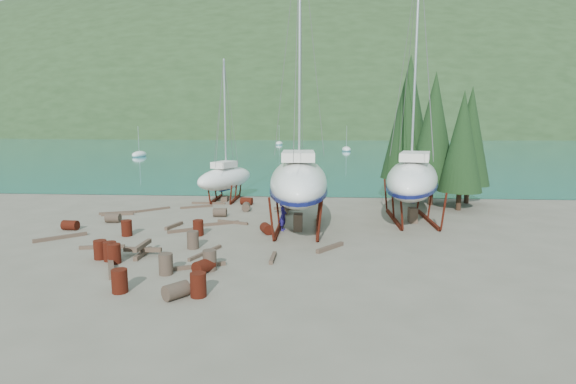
# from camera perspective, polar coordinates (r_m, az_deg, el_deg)

# --- Properties ---
(ground) EXTENTS (600.00, 600.00, 0.00)m
(ground) POSITION_cam_1_polar(r_m,az_deg,el_deg) (23.69, -5.86, -6.46)
(ground) COLOR #605A4B
(ground) RESTS_ON ground
(bay_water) EXTENTS (700.00, 700.00, 0.00)m
(bay_water) POSITION_cam_1_polar(r_m,az_deg,el_deg) (337.60, 3.40, 7.61)
(bay_water) COLOR #177573
(bay_water) RESTS_ON ground
(far_hill) EXTENTS (800.00, 360.00, 110.00)m
(far_hill) POSITION_cam_1_polar(r_m,az_deg,el_deg) (342.60, 3.41, 7.63)
(far_hill) COLOR #203319
(far_hill) RESTS_ON ground
(far_house_left) EXTENTS (6.60, 5.60, 5.60)m
(far_house_left) POSITION_cam_1_polar(r_m,az_deg,el_deg) (221.98, -12.82, 7.62)
(far_house_left) COLOR beige
(far_house_left) RESTS_ON ground
(far_house_center) EXTENTS (6.60, 5.60, 5.60)m
(far_house_center) POSITION_cam_1_polar(r_m,az_deg,el_deg) (213.90, -2.42, 7.80)
(far_house_center) COLOR beige
(far_house_center) RESTS_ON ground
(far_house_right) EXTENTS (6.60, 5.60, 5.60)m
(far_house_right) POSITION_cam_1_polar(r_m,az_deg,el_deg) (214.13, 11.12, 7.64)
(far_house_right) COLOR beige
(far_house_right) RESTS_ON ground
(cypress_near_right) EXTENTS (3.60, 3.60, 10.00)m
(cypress_near_right) POSITION_cam_1_polar(r_m,az_deg,el_deg) (35.56, 18.04, 7.65)
(cypress_near_right) COLOR black
(cypress_near_right) RESTS_ON ground
(cypress_mid_right) EXTENTS (3.06, 3.06, 8.50)m
(cypress_mid_right) POSITION_cam_1_polar(r_m,az_deg,el_deg) (34.05, 21.24, 5.99)
(cypress_mid_right) COLOR black
(cypress_mid_right) RESTS_ON ground
(cypress_back_left) EXTENTS (4.14, 4.14, 11.50)m
(cypress_back_left) POSITION_cam_1_polar(r_m,az_deg,el_deg) (37.19, 15.09, 9.14)
(cypress_back_left) COLOR black
(cypress_back_left) RESTS_ON ground
(cypress_far_right) EXTENTS (3.24, 3.24, 9.00)m
(cypress_far_right) POSITION_cam_1_polar(r_m,az_deg,el_deg) (37.35, 22.12, 6.57)
(cypress_far_right) COLOR black
(cypress_far_right) RESTS_ON ground
(moored_boat_left) EXTENTS (2.00, 5.00, 6.05)m
(moored_boat_left) POSITION_cam_1_polar(r_m,az_deg,el_deg) (89.44, -18.36, 4.53)
(moored_boat_left) COLOR white
(moored_boat_left) RESTS_ON ground
(moored_boat_mid) EXTENTS (2.00, 5.00, 6.05)m
(moored_boat_mid) POSITION_cam_1_polar(r_m,az_deg,el_deg) (102.86, 7.42, 5.38)
(moored_boat_mid) COLOR white
(moored_boat_mid) RESTS_ON ground
(moored_boat_far) EXTENTS (2.00, 5.00, 6.05)m
(moored_boat_far) POSITION_cam_1_polar(r_m,az_deg,el_deg) (133.19, -1.13, 6.18)
(moored_boat_far) COLOR white
(moored_boat_far) RESTS_ON ground
(large_sailboat_near) EXTENTS (3.73, 11.33, 17.65)m
(large_sailboat_near) POSITION_cam_1_polar(r_m,az_deg,el_deg) (26.25, 1.36, 1.40)
(large_sailboat_near) COLOR white
(large_sailboat_near) RESTS_ON ground
(large_sailboat_far) EXTENTS (5.58, 10.95, 16.64)m
(large_sailboat_far) POSITION_cam_1_polar(r_m,az_deg,el_deg) (29.49, 15.53, 1.64)
(large_sailboat_far) COLOR white
(large_sailboat_far) RESTS_ON ground
(small_sailboat_shore) EXTENTS (4.56, 7.32, 11.20)m
(small_sailboat_shore) POSITION_cam_1_polar(r_m,az_deg,el_deg) (36.51, -7.97, 1.80)
(small_sailboat_shore) COLOR white
(small_sailboat_shore) RESTS_ON ground
(worker) EXTENTS (0.50, 0.68, 1.73)m
(worker) POSITION_cam_1_polar(r_m,az_deg,el_deg) (26.08, -0.64, -3.06)
(worker) COLOR navy
(worker) RESTS_ON ground
(drum_0) EXTENTS (0.58, 0.58, 0.88)m
(drum_0) POSITION_cam_1_polar(r_m,az_deg,el_deg) (21.59, -21.21, -7.31)
(drum_0) COLOR #58180F
(drum_0) RESTS_ON ground
(drum_1) EXTENTS (1.01, 1.05, 0.58)m
(drum_1) POSITION_cam_1_polar(r_m,az_deg,el_deg) (16.81, -14.02, -12.06)
(drum_1) COLOR #2D2823
(drum_1) RESTS_ON ground
(drum_2) EXTENTS (0.92, 0.64, 0.58)m
(drum_2) POSITION_cam_1_polar(r_m,az_deg,el_deg) (29.23, -25.91, -3.81)
(drum_2) COLOR #58180F
(drum_2) RESTS_ON ground
(drum_3) EXTENTS (0.58, 0.58, 0.88)m
(drum_3) POSITION_cam_1_polar(r_m,az_deg,el_deg) (17.92, -20.60, -10.53)
(drum_3) COLOR #58180F
(drum_3) RESTS_ON ground
(drum_4) EXTENTS (0.97, 0.73, 0.58)m
(drum_4) POSITION_cam_1_polar(r_m,az_deg,el_deg) (34.54, -5.29, -1.16)
(drum_4) COLOR #58180F
(drum_4) RESTS_ON ground
(drum_5) EXTENTS (0.58, 0.58, 0.88)m
(drum_5) POSITION_cam_1_polar(r_m,az_deg,el_deg) (19.39, -15.25, -8.82)
(drum_5) COLOR #2D2823
(drum_5) RESTS_ON ground
(drum_6) EXTENTS (0.88, 1.04, 0.58)m
(drum_6) POSITION_cam_1_polar(r_m,az_deg,el_deg) (25.47, -2.72, -4.68)
(drum_6) COLOR #58180F
(drum_6) RESTS_ON ground
(drum_7) EXTENTS (0.58, 0.58, 0.88)m
(drum_7) POSITION_cam_1_polar(r_m,az_deg,el_deg) (16.76, -11.33, -11.48)
(drum_7) COLOR #58180F
(drum_7) RESTS_ON ground
(drum_8) EXTENTS (0.58, 0.58, 0.88)m
(drum_8) POSITION_cam_1_polar(r_m,az_deg,el_deg) (26.48, -19.80, -4.34)
(drum_8) COLOR #58180F
(drum_8) RESTS_ON ground
(drum_9) EXTENTS (0.90, 0.61, 0.58)m
(drum_9) POSITION_cam_1_polar(r_m,az_deg,el_deg) (30.36, -8.63, -2.58)
(drum_9) COLOR #2D2823
(drum_9) RESTS_ON ground
(drum_10) EXTENTS (0.58, 0.58, 0.88)m
(drum_10) POSITION_cam_1_polar(r_m,az_deg,el_deg) (22.04, -21.67, -7.01)
(drum_10) COLOR #58180F
(drum_10) RESTS_ON ground
(drum_11) EXTENTS (0.66, 0.93, 0.58)m
(drum_11) POSITION_cam_1_polar(r_m,az_deg,el_deg) (32.18, -5.35, -1.89)
(drum_11) COLOR #2D2823
(drum_11) RESTS_ON ground
(drum_12) EXTENTS (0.93, 1.05, 0.58)m
(drum_12) POSITION_cam_1_polar(r_m,az_deg,el_deg) (19.27, -10.65, -9.24)
(drum_12) COLOR #58180F
(drum_12) RESTS_ON ground
(drum_13) EXTENTS (0.58, 0.58, 0.88)m
(drum_13) POSITION_cam_1_polar(r_m,az_deg,el_deg) (22.50, -22.74, -6.76)
(drum_13) COLOR #58180F
(drum_13) RESTS_ON ground
(drum_14) EXTENTS (0.58, 0.58, 0.88)m
(drum_14) POSITION_cam_1_polar(r_m,az_deg,el_deg) (25.48, -11.33, -4.48)
(drum_14) COLOR #58180F
(drum_14) RESTS_ON ground
(drum_15) EXTENTS (0.89, 0.60, 0.58)m
(drum_15) POSITION_cam_1_polar(r_m,az_deg,el_deg) (30.34, -21.33, -3.10)
(drum_15) COLOR #2D2823
(drum_15) RESTS_ON ground
(drum_16) EXTENTS (0.58, 0.58, 0.88)m
(drum_16) POSITION_cam_1_polar(r_m,az_deg,el_deg) (22.95, -11.99, -5.97)
(drum_16) COLOR #2D2823
(drum_16) RESTS_ON ground
(drum_17) EXTENTS (0.58, 0.58, 0.88)m
(drum_17) POSITION_cam_1_polar(r_m,az_deg,el_deg) (19.50, -9.91, -8.54)
(drum_17) COLOR #2D2823
(drum_17) RESTS_ON ground
(timber_0) EXTENTS (2.64, 0.19, 0.14)m
(timber_0) POSITION_cam_1_polar(r_m,az_deg,el_deg) (35.32, -10.07, -1.40)
(timber_0) COLOR brown
(timber_0) RESTS_ON ground
(timber_1) EXTENTS (1.41, 1.74, 0.19)m
(timber_1) POSITION_cam_1_polar(r_m,az_deg,el_deg) (22.49, 5.37, -7.02)
(timber_1) COLOR brown
(timber_1) RESTS_ON ground
(timber_2) EXTENTS (2.04, 0.78, 0.19)m
(timber_2) POSITION_cam_1_polar(r_m,az_deg,el_deg) (32.60, -20.84, -2.64)
(timber_2) COLOR brown
(timber_2) RESTS_ON ground
(timber_3) EXTENTS (1.05, 2.46, 0.15)m
(timber_3) POSITION_cam_1_polar(r_m,az_deg,el_deg) (21.95, -10.45, -7.59)
(timber_3) COLOR brown
(timber_3) RESTS_ON ground
(timber_4) EXTENTS (1.59, 1.13, 0.17)m
(timber_4) POSITION_cam_1_polar(r_m,az_deg,el_deg) (26.61, -13.20, -4.77)
(timber_4) COLOR brown
(timber_4) RESTS_ON ground
(timber_5) EXTENTS (2.29, 1.18, 0.16)m
(timber_5) POSITION_cam_1_polar(r_m,az_deg,el_deg) (19.99, -11.42, -9.23)
(timber_5) COLOR brown
(timber_5) RESTS_ON ground
(timber_7) EXTENTS (0.20, 1.55, 0.17)m
(timber_7) POSITION_cam_1_polar(r_m,az_deg,el_deg) (20.77, -1.93, -8.35)
(timber_7) COLOR brown
(timber_7) RESTS_ON ground
(timber_8) EXTENTS (0.62, 1.71, 0.19)m
(timber_8) POSITION_cam_1_polar(r_m,az_deg,el_deg) (27.89, -14.28, -4.17)
(timber_8) COLOR brown
(timber_8) RESTS_ON ground
(timber_9) EXTENTS (2.17, 1.25, 0.15)m
(timber_9) POSITION_cam_1_polar(r_m,az_deg,el_deg) (33.93, -11.54, -1.85)
(timber_9) COLOR brown
(timber_9) RESTS_ON ground
(timber_10) EXTENTS (2.18, 1.29, 0.16)m
(timber_10) POSITION_cam_1_polar(r_m,az_deg,el_deg) (28.01, -8.63, -3.97)
(timber_10) COLOR brown
(timber_10) RESTS_ON ground
(timber_11) EXTENTS (2.07, 0.94, 0.15)m
(timber_11) POSITION_cam_1_polar(r_m,az_deg,el_deg) (28.29, -7.04, -3.82)
(timber_11) COLOR brown
(timber_11) RESTS_ON ground
(timber_12) EXTENTS (2.16, 0.59, 0.17)m
(timber_12) POSITION_cam_1_polar(r_m,az_deg,el_deg) (24.35, -22.54, -6.47)
(timber_12) COLOR brown
(timber_12) RESTS_ON ground
(timber_14) EXTENTS (2.06, 2.02, 0.18)m
(timber_14) POSITION_cam_1_polar(r_m,az_deg,el_deg) (27.29, -26.91, -5.14)
(timber_14) COLOR brown
(timber_14) RESTS_ON ground
(timber_15) EXTENTS (2.42, 2.39, 0.15)m
(timber_15) POSITION_cam_1_polar(r_m,az_deg,el_deg) (33.49, -17.31, -2.21)
(timber_15) COLOR brown
(timber_15) RESTS_ON ground
(timber_16) EXTENTS (1.63, 2.94, 0.23)m
(timber_16) POSITION_cam_1_polar(r_m,az_deg,el_deg) (21.01, -21.57, -8.69)
(timber_16) COLOR brown
(timber_16) RESTS_ON ground
(timber_17) EXTENTS (2.29, 1.02, 0.16)m
(timber_17) POSITION_cam_1_polar(r_m,az_deg,el_deg) (33.16, -20.82, -2.48)
(timber_17) COLOR brown
(timber_17) RESTS_ON ground
(timber_pile_fore) EXTENTS (1.80, 1.80, 0.60)m
(timber_pile_fore) POSITION_cam_1_polar(r_m,az_deg,el_deg) (22.37, -17.98, -6.96)
(timber_pile_fore) COLOR brown
(timber_pile_fore) RESTS_ON ground
(timber_pile_aft) EXTENTS (1.80, 1.80, 0.60)m
(timber_pile_aft) POSITION_cam_1_polar(r_m,az_deg,el_deg) (31.31, -0.17, -2.12)
(timber_pile_aft) COLOR brown
(timber_pile_aft) RESTS_ON ground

